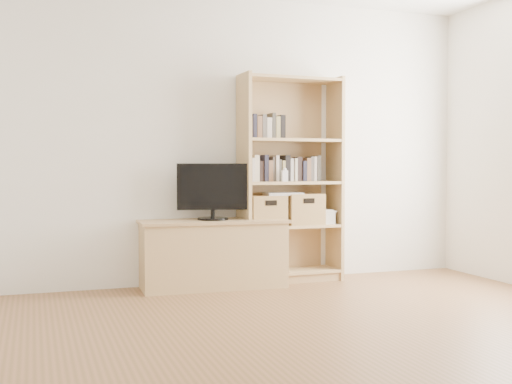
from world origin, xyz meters
name	(u,v)px	position (x,y,z in m)	size (l,w,h in m)	color
floor	(377,356)	(0.00, 0.00, 0.00)	(4.50, 5.00, 0.01)	brown
back_wall	(240,140)	(0.00, 2.50, 1.30)	(4.50, 0.02, 2.60)	white
tv_stand	(213,255)	(-0.32, 2.27, 0.28)	(1.24, 0.47, 0.57)	#A68655
bookshelf	(291,179)	(0.44, 2.33, 0.94)	(0.94, 0.34, 1.89)	#A68655
television	(213,192)	(-0.32, 2.27, 0.84)	(0.62, 0.05, 0.49)	black
books_row_mid	(290,170)	(0.44, 2.35, 1.02)	(0.74, 0.14, 0.20)	black
books_row_upper	(269,127)	(0.23, 2.35, 1.41)	(0.38, 0.14, 0.20)	black
baby_monitor	(285,176)	(0.34, 2.22, 0.97)	(0.05, 0.03, 0.10)	white
basket_left	(265,210)	(0.19, 2.32, 0.66)	(0.33, 0.27, 0.27)	#A37749
basket_right	(302,209)	(0.55, 2.33, 0.67)	(0.34, 0.28, 0.28)	#A37749
laptop	(283,194)	(0.36, 2.32, 0.81)	(0.33, 0.23, 0.03)	white
magazine_stack	(322,217)	(0.76, 2.34, 0.58)	(0.17, 0.24, 0.11)	beige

